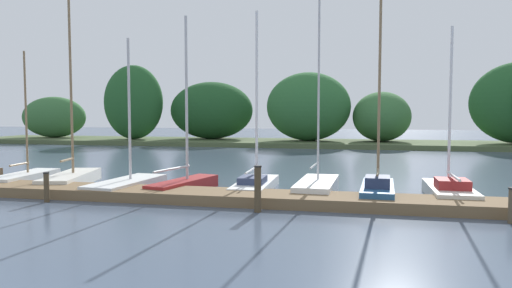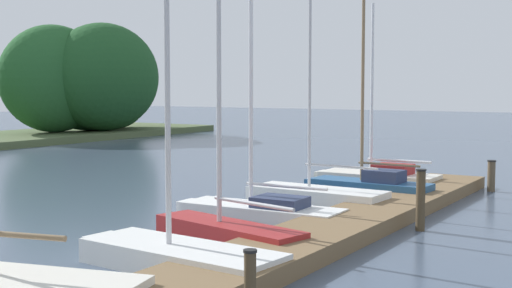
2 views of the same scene
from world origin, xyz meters
TOP-DOWN VIEW (x-y plane):
  - dock_pier at (0.00, 10.91)m, footprint 22.21×1.80m
  - sailboat_3 at (-2.19, 12.24)m, footprint 1.68×4.22m
  - sailboat_4 at (-0.06, 12.62)m, footprint 1.70×3.96m
  - sailboat_5 at (2.48, 13.32)m, footprint 1.32×4.34m
  - sailboat_6 at (4.83, 13.03)m, footprint 1.39×3.98m
  - sailboat_7 at (6.93, 12.34)m, footprint 1.22×3.82m
  - sailboat_8 at (9.31, 13.01)m, footprint 1.35×4.03m
  - mooring_piling_1 at (-3.81, 9.62)m, footprint 0.20×0.20m
  - mooring_piling_2 at (3.37, 9.57)m, footprint 0.24×0.24m
  - mooring_piling_3 at (10.34, 9.63)m, footprint 0.27×0.27m

SIDE VIEW (x-z plane):
  - dock_pier at x=0.00m, z-range 0.00..0.35m
  - sailboat_3 at x=-2.19m, z-range -2.59..3.15m
  - sailboat_5 at x=2.48m, z-range -3.06..3.70m
  - sailboat_8 at x=9.31m, z-range -2.62..3.27m
  - sailboat_6 at x=4.83m, z-range -3.88..4.57m
  - sailboat_4 at x=-0.06m, z-range -2.92..3.62m
  - sailboat_7 at x=6.93m, z-range -3.08..3.87m
  - mooring_piling_3 at x=10.34m, z-range 0.01..0.98m
  - mooring_piling_1 at x=-3.81m, z-range 0.01..1.00m
  - mooring_piling_2 at x=3.37m, z-range 0.01..1.41m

